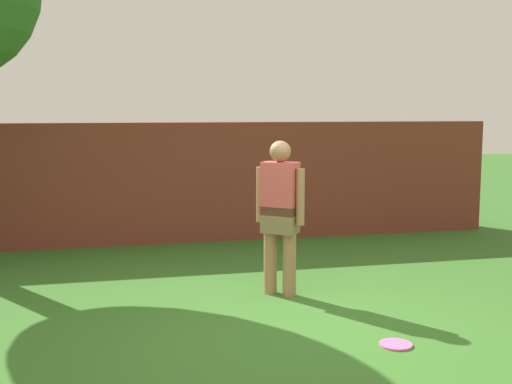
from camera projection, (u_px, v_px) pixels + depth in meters
ground_plane at (296, 332)px, 5.66m from camera, size 40.00×40.00×0.00m
brick_wall at (112, 183)px, 9.34m from camera, size 11.62×0.50×1.75m
person at (280, 210)px, 6.71m from camera, size 0.44×0.40×1.62m
frisbee_pink at (396, 345)px, 5.34m from camera, size 0.27×0.27×0.02m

